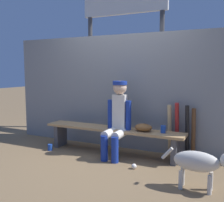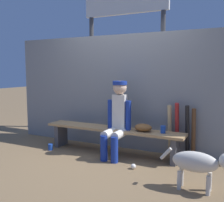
{
  "view_description": "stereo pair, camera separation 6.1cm",
  "coord_description": "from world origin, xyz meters",
  "px_view_note": "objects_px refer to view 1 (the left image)",
  "views": [
    {
      "loc": [
        1.86,
        -3.85,
        1.38
      ],
      "look_at": [
        0.0,
        0.0,
        0.89
      ],
      "focal_mm": 42.1,
      "sensor_mm": 36.0,
      "label": 1
    },
    {
      "loc": [
        1.91,
        -3.83,
        1.38
      ],
      "look_at": [
        0.0,
        0.0,
        0.89
      ],
      "focal_mm": 42.1,
      "sensor_mm": 36.0,
      "label": 2
    }
  ],
  "objects_px": {
    "bat_aluminum_black": "(187,132)",
    "bat_wood_dark": "(193,134)",
    "scoreboard": "(126,16)",
    "baseball": "(134,166)",
    "bat_aluminum_red": "(177,130)",
    "dog": "(201,162)",
    "cup_on_bench": "(163,129)",
    "cup_on_ground": "(50,147)",
    "player_seated": "(117,117)",
    "dugout_bench": "(112,133)",
    "bat_wood_natural": "(170,130)",
    "baseball_glove": "(143,127)"
  },
  "relations": [
    {
      "from": "bat_wood_dark",
      "to": "dog",
      "type": "distance_m",
      "value": 1.12
    },
    {
      "from": "player_seated",
      "to": "bat_aluminum_red",
      "type": "bearing_deg",
      "value": 25.1
    },
    {
      "from": "player_seated",
      "to": "cup_on_ground",
      "type": "height_order",
      "value": "player_seated"
    },
    {
      "from": "bat_aluminum_red",
      "to": "scoreboard",
      "type": "distance_m",
      "value": 2.87
    },
    {
      "from": "bat_aluminum_black",
      "to": "bat_wood_dark",
      "type": "bearing_deg",
      "value": 10.45
    },
    {
      "from": "player_seated",
      "to": "bat_aluminum_red",
      "type": "xyz_separation_m",
      "value": [
        0.87,
        0.41,
        -0.21
      ]
    },
    {
      "from": "bat_wood_natural",
      "to": "cup_on_ground",
      "type": "relative_size",
      "value": 7.61
    },
    {
      "from": "baseball_glove",
      "to": "dog",
      "type": "distance_m",
      "value": 1.26
    },
    {
      "from": "baseball_glove",
      "to": "bat_wood_dark",
      "type": "xyz_separation_m",
      "value": [
        0.72,
        0.3,
        -0.09
      ]
    },
    {
      "from": "baseball_glove",
      "to": "bat_aluminum_black",
      "type": "height_order",
      "value": "bat_aluminum_black"
    },
    {
      "from": "dugout_bench",
      "to": "bat_wood_dark",
      "type": "bearing_deg",
      "value": 13.22
    },
    {
      "from": "bat_wood_dark",
      "to": "cup_on_bench",
      "type": "relative_size",
      "value": 7.35
    },
    {
      "from": "player_seated",
      "to": "cup_on_bench",
      "type": "distance_m",
      "value": 0.74
    },
    {
      "from": "dugout_bench",
      "to": "bat_wood_natural",
      "type": "relative_size",
      "value": 2.88
    },
    {
      "from": "dugout_bench",
      "to": "cup_on_bench",
      "type": "xyz_separation_m",
      "value": [
        0.85,
        0.03,
        0.15
      ]
    },
    {
      "from": "baseball",
      "to": "dog",
      "type": "xyz_separation_m",
      "value": [
        0.94,
        -0.3,
        0.3
      ]
    },
    {
      "from": "baseball_glove",
      "to": "baseball",
      "type": "height_order",
      "value": "baseball_glove"
    },
    {
      "from": "bat_wood_natural",
      "to": "baseball",
      "type": "xyz_separation_m",
      "value": [
        -0.31,
        -0.81,
        -0.38
      ]
    },
    {
      "from": "bat_wood_natural",
      "to": "bat_aluminum_black",
      "type": "relative_size",
      "value": 0.97
    },
    {
      "from": "bat_wood_natural",
      "to": "dugout_bench",
      "type": "bearing_deg",
      "value": -160.46
    },
    {
      "from": "cup_on_ground",
      "to": "dugout_bench",
      "type": "bearing_deg",
      "value": 17.06
    },
    {
      "from": "baseball_glove",
      "to": "player_seated",
      "type": "bearing_deg",
      "value": -165.7
    },
    {
      "from": "player_seated",
      "to": "cup_on_bench",
      "type": "bearing_deg",
      "value": 10.65
    },
    {
      "from": "dugout_bench",
      "to": "baseball_glove",
      "type": "bearing_deg",
      "value": 0.0
    },
    {
      "from": "player_seated",
      "to": "dog",
      "type": "relative_size",
      "value": 1.45
    },
    {
      "from": "bat_wood_dark",
      "to": "scoreboard",
      "type": "relative_size",
      "value": 0.22
    },
    {
      "from": "dugout_bench",
      "to": "cup_on_bench",
      "type": "relative_size",
      "value": 21.91
    },
    {
      "from": "scoreboard",
      "to": "baseball",
      "type": "bearing_deg",
      "value": -64.38
    },
    {
      "from": "baseball",
      "to": "cup_on_ground",
      "type": "xyz_separation_m",
      "value": [
        -1.63,
        0.17,
        0.02
      ]
    },
    {
      "from": "baseball_glove",
      "to": "cup_on_bench",
      "type": "bearing_deg",
      "value": 5.69
    },
    {
      "from": "player_seated",
      "to": "bat_wood_dark",
      "type": "xyz_separation_m",
      "value": [
        1.12,
        0.4,
        -0.25
      ]
    },
    {
      "from": "bat_wood_dark",
      "to": "bat_aluminum_red",
      "type": "bearing_deg",
      "value": 178.81
    },
    {
      "from": "cup_on_ground",
      "to": "cup_on_bench",
      "type": "xyz_separation_m",
      "value": [
        1.9,
        0.35,
        0.44
      ]
    },
    {
      "from": "bat_aluminum_red",
      "to": "dog",
      "type": "height_order",
      "value": "bat_aluminum_red"
    },
    {
      "from": "baseball_glove",
      "to": "bat_aluminum_red",
      "type": "height_order",
      "value": "bat_aluminum_red"
    },
    {
      "from": "bat_wood_dark",
      "to": "bat_wood_natural",
      "type": "bearing_deg",
      "value": 177.18
    },
    {
      "from": "dugout_bench",
      "to": "bat_aluminum_black",
      "type": "relative_size",
      "value": 2.8
    },
    {
      "from": "bat_aluminum_black",
      "to": "baseball",
      "type": "relative_size",
      "value": 11.65
    },
    {
      "from": "dugout_bench",
      "to": "cup_on_bench",
      "type": "bearing_deg",
      "value": 2.05
    },
    {
      "from": "baseball_glove",
      "to": "cup_on_bench",
      "type": "distance_m",
      "value": 0.31
    },
    {
      "from": "cup_on_bench",
      "to": "dog",
      "type": "distance_m",
      "value": 1.07
    },
    {
      "from": "player_seated",
      "to": "bat_wood_dark",
      "type": "bearing_deg",
      "value": 19.62
    },
    {
      "from": "player_seated",
      "to": "bat_aluminum_red",
      "type": "relative_size",
      "value": 1.38
    },
    {
      "from": "baseball_glove",
      "to": "bat_wood_dark",
      "type": "distance_m",
      "value": 0.78
    },
    {
      "from": "baseball_glove",
      "to": "bat_aluminum_red",
      "type": "distance_m",
      "value": 0.55
    },
    {
      "from": "dog",
      "to": "baseball_glove",
      "type": "bearing_deg",
      "value": 140.85
    },
    {
      "from": "baseball",
      "to": "cup_on_bench",
      "type": "relative_size",
      "value": 0.67
    },
    {
      "from": "dugout_bench",
      "to": "bat_aluminum_red",
      "type": "height_order",
      "value": "bat_aluminum_red"
    },
    {
      "from": "scoreboard",
      "to": "bat_wood_natural",
      "type": "bearing_deg",
      "value": -44.35
    },
    {
      "from": "bat_wood_natural",
      "to": "bat_wood_dark",
      "type": "bearing_deg",
      "value": -2.82
    }
  ]
}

